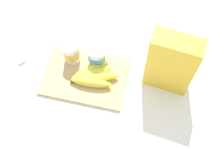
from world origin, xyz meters
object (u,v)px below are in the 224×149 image
yogurt_cup_back (97,56)px  yogurt_cup_front (71,52)px  cutting_board (85,76)px  banana_bunch (92,76)px  cereal_box (171,63)px  spoon (26,57)px

yogurt_cup_back → yogurt_cup_front: bearing=-175.9°
cutting_board → banana_bunch: 0.04m
cutting_board → banana_bunch: banana_bunch is taller
cereal_box → yogurt_cup_back: cereal_box is taller
yogurt_cup_back → banana_bunch: (-0.00, -0.08, -0.03)m
yogurt_cup_front → banana_bunch: (0.10, -0.07, -0.03)m
cereal_box → banana_bunch: cereal_box is taller
cereal_box → spoon: cereal_box is taller
cereal_box → banana_bunch: 0.31m
cereal_box → yogurt_cup_front: size_ratio=2.89×
cutting_board → spoon: 0.27m
spoon → banana_bunch: bearing=-7.8°
yogurt_cup_back → banana_bunch: yogurt_cup_back is taller
cutting_board → spoon: size_ratio=2.58×
cutting_board → cereal_box: size_ratio=1.21×
yogurt_cup_back → cutting_board: bearing=-114.0°
spoon → yogurt_cup_back: bearing=6.8°
yogurt_cup_back → banana_bunch: 0.08m
banana_bunch → cutting_board: bearing=170.8°
cereal_box → spoon: bearing=-171.5°
yogurt_cup_back → spoon: size_ratio=0.72×
yogurt_cup_front → yogurt_cup_back: 0.10m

